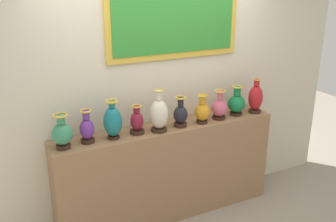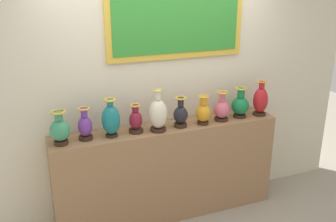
# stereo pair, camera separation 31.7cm
# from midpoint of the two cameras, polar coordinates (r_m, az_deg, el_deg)

# --- Properties ---
(ground_plane) EXTENTS (10.61, 10.61, 0.00)m
(ground_plane) POSITION_cam_midpoint_polar(r_m,az_deg,el_deg) (4.35, -2.16, -15.29)
(ground_plane) COLOR gray
(display_shelf) EXTENTS (2.39, 0.37, 1.04)m
(display_shelf) POSITION_cam_midpoint_polar(r_m,az_deg,el_deg) (4.08, -2.25, -9.25)
(display_shelf) COLOR #99704C
(display_shelf) RESTS_ON ground_plane
(back_wall) EXTENTS (4.61, 0.14, 2.61)m
(back_wall) POSITION_cam_midpoint_polar(r_m,az_deg,el_deg) (3.97, -3.79, 2.54)
(back_wall) COLOR beige
(back_wall) RESTS_ON ground_plane
(vase_jade) EXTENTS (0.18, 0.18, 0.32)m
(vase_jade) POSITION_cam_midpoint_polar(r_m,az_deg,el_deg) (3.49, -18.31, -3.28)
(vase_jade) COLOR #382319
(vase_jade) RESTS_ON display_shelf
(vase_violet) EXTENTS (0.13, 0.13, 0.32)m
(vase_violet) POSITION_cam_midpoint_polar(r_m,az_deg,el_deg) (3.56, -14.72, -2.66)
(vase_violet) COLOR #382319
(vase_violet) RESTS_ON display_shelf
(vase_teal) EXTENTS (0.18, 0.18, 0.38)m
(vase_teal) POSITION_cam_midpoint_polar(r_m,az_deg,el_deg) (3.58, -10.91, -1.56)
(vase_teal) COLOR #382319
(vase_teal) RESTS_ON display_shelf
(vase_burgundy) EXTENTS (0.14, 0.14, 0.29)m
(vase_burgundy) POSITION_cam_midpoint_polar(r_m,az_deg,el_deg) (3.67, -7.21, -1.65)
(vase_burgundy) COLOR #382319
(vase_burgundy) RESTS_ON display_shelf
(vase_ivory) EXTENTS (0.19, 0.19, 0.43)m
(vase_ivory) POSITION_cam_midpoint_polar(r_m,az_deg,el_deg) (3.69, -3.83, -0.55)
(vase_ivory) COLOR #382319
(vase_ivory) RESTS_ON display_shelf
(vase_onyx) EXTENTS (0.15, 0.15, 0.32)m
(vase_onyx) POSITION_cam_midpoint_polar(r_m,az_deg,el_deg) (3.81, -0.46, -0.52)
(vase_onyx) COLOR #382319
(vase_onyx) RESTS_ON display_shelf
(vase_amber) EXTENTS (0.16, 0.16, 0.31)m
(vase_amber) POSITION_cam_midpoint_polar(r_m,az_deg,el_deg) (3.91, 2.92, -0.04)
(vase_amber) COLOR #382319
(vase_amber) RESTS_ON display_shelf
(vase_rose) EXTENTS (0.17, 0.17, 0.32)m
(vase_rose) POSITION_cam_midpoint_polar(r_m,az_deg,el_deg) (4.04, 5.60, 0.51)
(vase_rose) COLOR #382319
(vase_rose) RESTS_ON display_shelf
(vase_emerald) EXTENTS (0.19, 0.19, 0.33)m
(vase_emerald) POSITION_cam_midpoint_polar(r_m,az_deg,el_deg) (4.18, 8.24, 1.18)
(vase_emerald) COLOR #382319
(vase_emerald) RESTS_ON display_shelf
(vase_crimson) EXTENTS (0.16, 0.16, 0.39)m
(vase_crimson) POSITION_cam_midpoint_polar(r_m,az_deg,el_deg) (4.29, 11.11, 1.92)
(vase_crimson) COLOR #382319
(vase_crimson) RESTS_ON display_shelf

